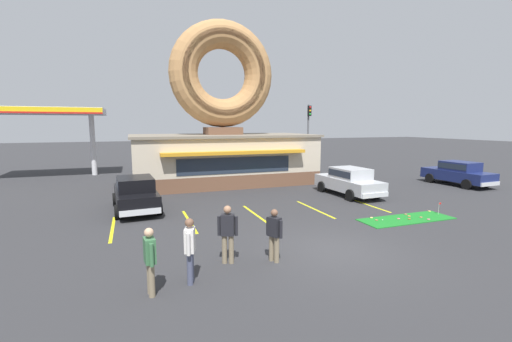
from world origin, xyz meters
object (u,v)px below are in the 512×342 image
at_px(pedestrian_hooded_kid, 274,233).
at_px(pedestrian_clipboard_woman, 190,247).
at_px(traffic_light_pole, 309,128).
at_px(putting_flag_pin, 439,206).
at_px(trash_bin, 122,188).
at_px(golf_ball, 383,220).
at_px(pedestrian_leather_jacket_man, 228,231).
at_px(car_navy, 458,172).
at_px(pedestrian_blue_sweater_man, 150,258).
at_px(car_black, 136,192).
at_px(car_silver, 349,180).

xyz_separation_m(pedestrian_hooded_kid, pedestrian_clipboard_woman, (-2.56, -0.54, 0.07)).
bearing_deg(traffic_light_pole, putting_flag_pin, -97.53).
bearing_deg(trash_bin, golf_ball, -40.49).
xyz_separation_m(pedestrian_clipboard_woman, trash_bin, (-1.89, 11.86, -0.45)).
relative_size(pedestrian_hooded_kid, pedestrian_leather_jacket_man, 0.92).
height_order(car_navy, pedestrian_blue_sweater_man, pedestrian_blue_sweater_man).
distance_m(golf_ball, trash_bin, 13.76).
height_order(car_black, pedestrian_blue_sweater_man, pedestrian_blue_sweater_man).
distance_m(pedestrian_hooded_kid, trash_bin, 12.16).
relative_size(trash_bin, traffic_light_pole, 0.17).
bearing_deg(traffic_light_pole, car_black, -144.87).
distance_m(golf_ball, traffic_light_pole, 17.22).
bearing_deg(car_silver, trash_bin, 162.16).
xyz_separation_m(pedestrian_leather_jacket_man, trash_bin, (-3.13, 10.96, -0.47)).
xyz_separation_m(putting_flag_pin, pedestrian_hooded_kid, (-9.05, -2.29, 0.44)).
height_order(car_black, traffic_light_pole, traffic_light_pole).
bearing_deg(pedestrian_clipboard_woman, pedestrian_hooded_kid, 12.02).
bearing_deg(putting_flag_pin, pedestrian_hooded_kid, -165.80).
distance_m(car_black, pedestrian_clipboard_woman, 8.53).
height_order(pedestrian_blue_sweater_man, pedestrian_hooded_kid, pedestrian_blue_sweater_man).
bearing_deg(pedestrian_leather_jacket_man, putting_flag_pin, 10.60).
relative_size(car_navy, car_silver, 1.00).
distance_m(putting_flag_pin, traffic_light_pole, 16.58).
relative_size(car_silver, traffic_light_pole, 0.80).
height_order(pedestrian_blue_sweater_man, traffic_light_pole, traffic_light_pole).
distance_m(pedestrian_hooded_kid, pedestrian_leather_jacket_man, 1.37).
bearing_deg(pedestrian_clipboard_woman, traffic_light_pole, 54.06).
xyz_separation_m(pedestrian_blue_sweater_man, trash_bin, (-0.90, 12.16, -0.42)).
height_order(car_silver, pedestrian_blue_sweater_man, pedestrian_blue_sweater_man).
height_order(pedestrian_blue_sweater_man, pedestrian_leather_jacket_man, pedestrian_leather_jacket_man).
relative_size(car_navy, pedestrian_hooded_kid, 2.90).
bearing_deg(golf_ball, trash_bin, 139.51).
bearing_deg(pedestrian_leather_jacket_man, car_black, 107.83).
relative_size(car_navy, traffic_light_pole, 0.80).
bearing_deg(trash_bin, car_navy, -9.73).
distance_m(golf_ball, putting_flag_pin, 3.07).
relative_size(pedestrian_blue_sweater_man, trash_bin, 1.70).
distance_m(golf_ball, pedestrian_hooded_kid, 6.52).
distance_m(golf_ball, pedestrian_leather_jacket_man, 7.66).
bearing_deg(pedestrian_blue_sweater_man, trash_bin, 94.23).
height_order(golf_ball, pedestrian_leather_jacket_man, pedestrian_leather_jacket_man).
xyz_separation_m(car_navy, trash_bin, (-21.12, 3.62, -0.37)).
height_order(golf_ball, pedestrian_hooded_kid, pedestrian_hooded_kid).
distance_m(trash_bin, traffic_light_pole, 17.46).
distance_m(pedestrian_blue_sweater_man, pedestrian_clipboard_woman, 1.04).
bearing_deg(traffic_light_pole, pedestrian_hooded_kid, -121.27).
bearing_deg(car_silver, putting_flag_pin, -76.26).
height_order(car_black, pedestrian_hooded_kid, car_black).
distance_m(putting_flag_pin, car_silver, 5.25).
bearing_deg(pedestrian_hooded_kid, pedestrian_blue_sweater_man, -166.52).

